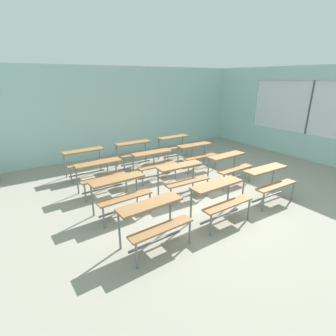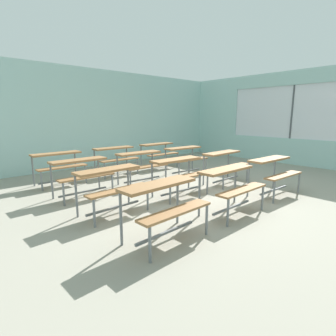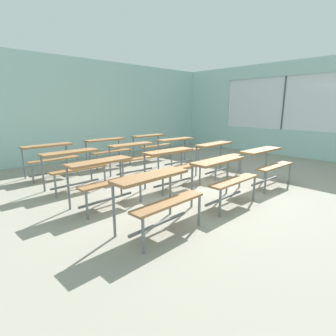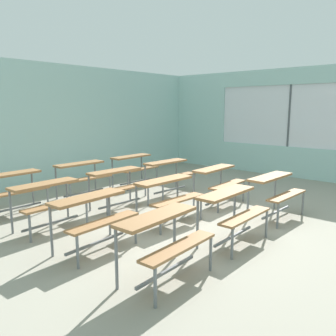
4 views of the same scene
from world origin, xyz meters
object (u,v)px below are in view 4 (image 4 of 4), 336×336
at_px(desk_bench_r2c0, 48,195).
at_px(desk_bench_r2c1, 118,180).
at_px(desk_bench_r2c2, 169,169).
at_px(desk_bench_r3c2, 134,163).
at_px(desk_bench_r0c2, 276,187).
at_px(desk_bench_r0c0, 164,232).
at_px(desk_bench_r1c1, 169,190).
at_px(desk_bench_r3c0, 13,183).
at_px(desk_bench_r1c2, 219,177).
at_px(desk_bench_r3c1, 83,171).
at_px(desk_bench_r1c0, 93,210).
at_px(desk_bench_r0c1, 233,205).

distance_m(desk_bench_r2c0, desk_bench_r2c1, 1.49).
bearing_deg(desk_bench_r2c0, desk_bench_r2c2, -0.77).
bearing_deg(desk_bench_r3c2, desk_bench_r2c0, -157.81).
bearing_deg(desk_bench_r2c1, desk_bench_r3c2, 39.96).
height_order(desk_bench_r2c0, desk_bench_r2c2, same).
distance_m(desk_bench_r0c2, desk_bench_r3c2, 3.74).
height_order(desk_bench_r0c0, desk_bench_r1c1, same).
bearing_deg(desk_bench_r3c0, desk_bench_r1c2, -41.20).
height_order(desk_bench_r0c0, desk_bench_r3c1, same).
distance_m(desk_bench_r0c0, desk_bench_r3c2, 4.83).
xyz_separation_m(desk_bench_r0c0, desk_bench_r3c2, (3.03, 3.76, 0.00)).
height_order(desk_bench_r0c0, desk_bench_r0c2, same).
xyz_separation_m(desk_bench_r1c0, desk_bench_r2c1, (1.51, 1.26, 0.00)).
bearing_deg(desk_bench_r2c1, desk_bench_r2c2, 1.61).
bearing_deg(desk_bench_r3c2, desk_bench_r2c2, -93.94).
bearing_deg(desk_bench_r3c1, desk_bench_r1c0, -120.74).
bearing_deg(desk_bench_r3c0, desk_bench_r2c1, -40.29).
distance_m(desk_bench_r1c0, desk_bench_r3c2, 3.94).
bearing_deg(desk_bench_r3c1, desk_bench_r3c0, -177.34).
xyz_separation_m(desk_bench_r1c1, desk_bench_r2c2, (1.48, 1.29, 0.00)).
height_order(desk_bench_r0c1, desk_bench_r2c0, same).
xyz_separation_m(desk_bench_r1c0, desk_bench_r3c0, (0.02, 2.47, 0.00)).
relative_size(desk_bench_r0c2, desk_bench_r3c1, 1.01).
distance_m(desk_bench_r0c1, desk_bench_r3c0, 4.02).
xyz_separation_m(desk_bench_r0c0, desk_bench_r2c0, (-0.01, 2.48, 0.00)).
bearing_deg(desk_bench_r2c2, desk_bench_r0c1, -118.05).
distance_m(desk_bench_r1c2, desk_bench_r3c2, 2.52).
bearing_deg(desk_bench_r1c1, desk_bench_r2c1, 92.24).
bearing_deg(desk_bench_r0c0, desk_bench_r3c0, 87.94).
xyz_separation_m(desk_bench_r2c2, desk_bench_r3c1, (-1.43, 1.25, 0.00)).
height_order(desk_bench_r3c0, desk_bench_r3c1, same).
height_order(desk_bench_r0c1, desk_bench_r0c2, same).
bearing_deg(desk_bench_r1c0, desk_bench_r0c2, -25.45).
xyz_separation_m(desk_bench_r2c1, desk_bench_r3c2, (1.55, 1.22, 0.00)).
distance_m(desk_bench_r0c1, desk_bench_r3c2, 4.09).
relative_size(desk_bench_r1c1, desk_bench_r3c2, 1.01).
height_order(desk_bench_r2c0, desk_bench_r3c2, same).
bearing_deg(desk_bench_r1c0, desk_bench_r2c1, 37.29).
distance_m(desk_bench_r3c0, desk_bench_r3c1, 1.54).
bearing_deg(desk_bench_r3c2, desk_bench_r3c1, 178.58).
height_order(desk_bench_r1c0, desk_bench_r3c1, same).
distance_m(desk_bench_r0c1, desk_bench_r2c2, 2.96).
bearing_deg(desk_bench_r2c1, desk_bench_r0c1, -89.04).
height_order(desk_bench_r0c1, desk_bench_r3c1, same).
xyz_separation_m(desk_bench_r0c2, desk_bench_r1c2, (0.04, 1.21, 0.00)).
bearing_deg(desk_bench_r3c1, desk_bench_r0c2, -68.27).
bearing_deg(desk_bench_r2c0, desk_bench_r2c1, 0.22).
bearing_deg(desk_bench_r1c0, desk_bench_r3c0, 86.95).
relative_size(desk_bench_r0c2, desk_bench_r1c1, 1.00).
xyz_separation_m(desk_bench_r1c1, desk_bench_r3c2, (1.55, 2.51, 0.00)).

